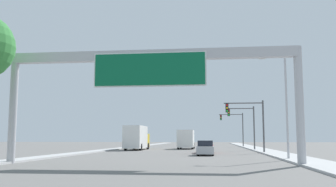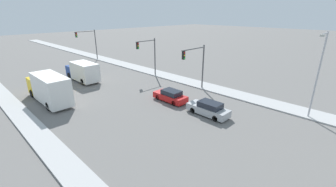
{
  "view_description": "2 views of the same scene",
  "coord_description": "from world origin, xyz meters",
  "views": [
    {
      "loc": [
        4.23,
        -7.27,
        1.81
      ],
      "look_at": [
        0.0,
        28.6,
        6.08
      ],
      "focal_mm": 40.0,
      "sensor_mm": 36.0,
      "label": 1
    },
    {
      "loc": [
        -15.1,
        19.86,
        10.44
      ],
      "look_at": [
        -1.07,
        33.7,
        3.24
      ],
      "focal_mm": 24.0,
      "sensor_mm": 36.0,
      "label": 2
    }
  ],
  "objects": [
    {
      "name": "car_near_left",
      "position": [
        3.5,
        32.16,
        0.72
      ],
      "size": [
        1.72,
        4.64,
        1.52
      ],
      "color": "#A5A8AD",
      "rests_on": "ground"
    },
    {
      "name": "sidewalk_right",
      "position": [
        11.25,
        60.0,
        0.07
      ],
      "size": [
        3.0,
        120.0,
        0.15
      ],
      "color": "#B0B0B0",
      "rests_on": "ground"
    },
    {
      "name": "traffic_light_far_intersection",
      "position": [
        8.81,
        68.0,
        4.52
      ],
      "size": [
        4.74,
        0.32,
        6.7
      ],
      "color": "#4C4C4F",
      "rests_on": "ground"
    },
    {
      "name": "traffic_light_mid_block",
      "position": [
        9.02,
        48.0,
        4.24
      ],
      "size": [
        4.0,
        0.32,
        6.35
      ],
      "color": "#4C4C4F",
      "rests_on": "ground"
    },
    {
      "name": "car_far_center",
      "position": [
        3.5,
        37.79,
        0.69
      ],
      "size": [
        1.76,
        4.45,
        1.46
      ],
      "color": "red",
      "rests_on": "ground"
    },
    {
      "name": "truck_box_primary",
      "position": [
        0.0,
        53.71,
        1.55
      ],
      "size": [
        2.49,
        7.23,
        3.03
      ],
      "color": "navy",
      "rests_on": "ground"
    },
    {
      "name": "traffic_light_near_intersection",
      "position": [
        8.76,
        38.0,
        4.22
      ],
      "size": [
        4.69,
        0.32,
        6.22
      ],
      "color": "#4C4C4F",
      "rests_on": "ground"
    },
    {
      "name": "truck_box_secondary",
      "position": [
        -7.0,
        47.99,
        1.79
      ],
      "size": [
        2.47,
        8.91,
        3.54
      ],
      "color": "yellow",
      "rests_on": "ground"
    },
    {
      "name": "street_lamp_right",
      "position": [
        10.09,
        24.34,
        5.11
      ],
      "size": [
        2.27,
        0.28,
        8.76
      ],
      "color": "#B2B2B7",
      "rests_on": "ground"
    }
  ]
}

